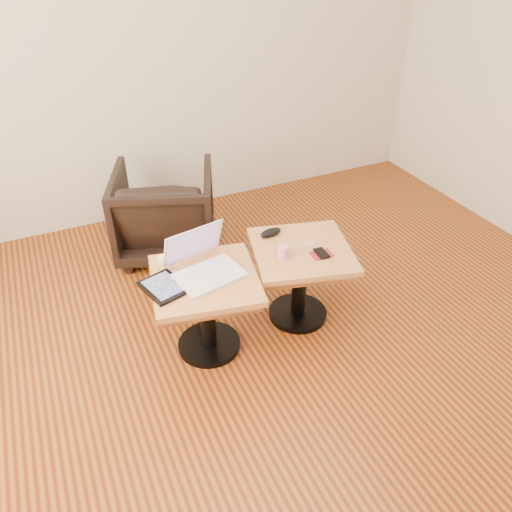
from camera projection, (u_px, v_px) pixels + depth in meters
name	position (u px, v px, depth m)	size (l,w,h in m)	color
room_shell	(326.00, 153.00, 1.92)	(4.52, 4.52, 2.71)	#581C0C
side_table_left	(206.00, 296.00, 2.74)	(0.66, 0.66, 0.51)	black
side_table_right	(301.00, 266.00, 2.96)	(0.69, 0.69, 0.51)	black
laptop	(204.00, 265.00, 2.67)	(0.40, 0.38, 0.24)	white
tablet	(164.00, 287.00, 2.58)	(0.25, 0.29, 0.02)	black
charging_adapter	(162.00, 258.00, 2.79)	(0.04, 0.04, 0.02)	white
glasses_case	(271.00, 232.00, 2.99)	(0.14, 0.06, 0.05)	black
striped_cup	(283.00, 252.00, 2.79)	(0.06, 0.06, 0.08)	#DD3A81
earbuds_tangle	(307.00, 244.00, 2.92)	(0.08, 0.05, 0.02)	white
phone_on_sleeve	(321.00, 254.00, 2.83)	(0.13, 0.11, 0.01)	maroon
armchair	(165.00, 212.00, 3.62)	(0.69, 0.71, 0.65)	black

